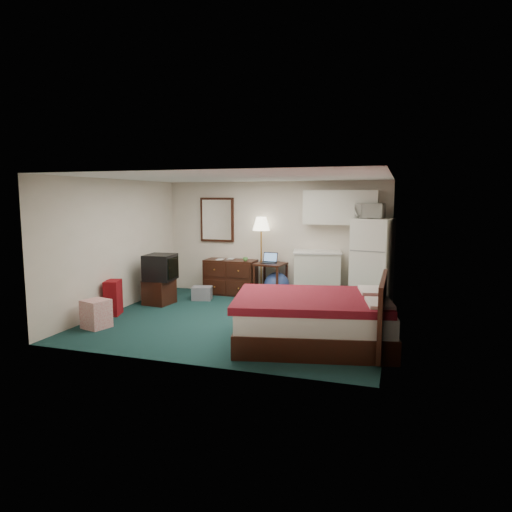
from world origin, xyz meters
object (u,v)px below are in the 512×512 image
(desk, at_px, (271,280))
(kitchen_counter, at_px, (317,277))
(fridge, at_px, (372,262))
(tv_stand, at_px, (159,292))
(floor_lamp, at_px, (261,257))
(dresser, at_px, (231,277))
(bed, at_px, (313,320))
(suitcase, at_px, (113,298))

(desk, height_order, kitchen_counter, kitchen_counter)
(kitchen_counter, xyz_separation_m, fridge, (1.12, -0.03, 0.36))
(kitchen_counter, xyz_separation_m, tv_stand, (-3.00, -1.26, -0.26))
(floor_lamp, bearing_deg, dresser, -174.21)
(desk, bearing_deg, bed, -54.82)
(desk, relative_size, tv_stand, 1.39)
(bed, bearing_deg, suitcase, 160.53)
(suitcase, bearing_deg, fridge, 8.25)
(dresser, relative_size, fridge, 0.65)
(desk, height_order, tv_stand, desk)
(desk, xyz_separation_m, tv_stand, (-1.99, -1.28, -0.13))
(floor_lamp, relative_size, tv_stand, 3.21)
(bed, distance_m, tv_stand, 3.80)
(dresser, height_order, desk, dresser)
(bed, relative_size, tv_stand, 4.08)
(tv_stand, bearing_deg, suitcase, -104.24)
(desk, distance_m, bed, 3.19)
(floor_lamp, xyz_separation_m, suitcase, (-2.11, -2.43, -0.55))
(floor_lamp, bearing_deg, desk, -25.48)
(floor_lamp, xyz_separation_m, tv_stand, (-1.74, -1.40, -0.62))
(suitcase, bearing_deg, kitchen_counter, 15.71)
(fridge, bearing_deg, suitcase, -141.28)
(desk, height_order, fridge, fridge)
(dresser, xyz_separation_m, fridge, (3.07, -0.10, 0.48))
(dresser, distance_m, suitcase, 2.75)
(floor_lamp, bearing_deg, suitcase, -131.00)
(kitchen_counter, height_order, suitcase, kitchen_counter)
(floor_lamp, distance_m, kitchen_counter, 1.32)
(suitcase, bearing_deg, tv_stand, 51.78)
(dresser, xyz_separation_m, kitchen_counter, (1.95, -0.07, 0.12))
(floor_lamp, distance_m, desk, 0.57)
(suitcase, bearing_deg, floor_lamp, 30.54)
(dresser, height_order, floor_lamp, floor_lamp)
(floor_lamp, distance_m, fridge, 2.38)
(suitcase, bearing_deg, dresser, 40.49)
(fridge, bearing_deg, tv_stand, -151.36)
(dresser, xyz_separation_m, bed, (2.42, -2.88, -0.04))
(dresser, relative_size, desk, 1.52)
(dresser, height_order, suitcase, dresser)
(kitchen_counter, bearing_deg, fridge, -13.09)
(tv_stand, bearing_deg, floor_lamp, 44.31)
(dresser, height_order, tv_stand, dresser)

